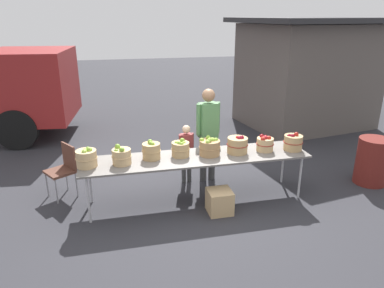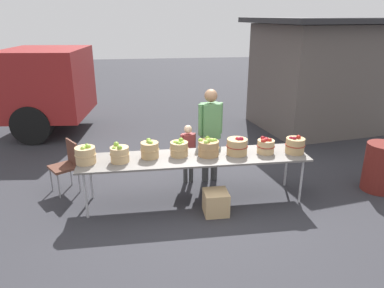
{
  "view_description": "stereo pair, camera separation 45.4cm",
  "coord_description": "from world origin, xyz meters",
  "px_view_note": "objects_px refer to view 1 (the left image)",
  "views": [
    {
      "loc": [
        -1.21,
        -4.96,
        2.8
      ],
      "look_at": [
        0.0,
        0.3,
        0.85
      ],
      "focal_mm": 33.46,
      "sensor_mm": 36.0,
      "label": 1
    },
    {
      "loc": [
        -0.76,
        -5.04,
        2.8
      ],
      "look_at": [
        0.0,
        0.3,
        0.85
      ],
      "focal_mm": 33.46,
      "sensor_mm": 36.0,
      "label": 2
    }
  ],
  "objects_px": {
    "apple_basket_red_0": "(238,145)",
    "apple_basket_red_2": "(293,142)",
    "child_customer": "(186,149)",
    "trash_barrel": "(372,161)",
    "apple_basket_green_2": "(151,151)",
    "market_table": "(196,158)",
    "produce_crate": "(220,201)",
    "apple_basket_green_4": "(210,147)",
    "apple_basket_green_1": "(122,156)",
    "vendor_adult": "(208,128)",
    "folding_chair": "(64,167)",
    "apple_basket_green_0": "(87,158)",
    "apple_basket_green_3": "(181,149)",
    "apple_basket_red_1": "(265,144)"
  },
  "relations": [
    {
      "from": "apple_basket_green_0",
      "to": "apple_basket_green_4",
      "type": "bearing_deg",
      "value": 1.36
    },
    {
      "from": "vendor_adult",
      "to": "apple_basket_green_1",
      "type": "bearing_deg",
      "value": 15.49
    },
    {
      "from": "apple_basket_green_3",
      "to": "folding_chair",
      "type": "height_order",
      "value": "apple_basket_green_3"
    },
    {
      "from": "apple_basket_green_1",
      "to": "apple_basket_green_4",
      "type": "height_order",
      "value": "apple_basket_green_4"
    },
    {
      "from": "apple_basket_green_2",
      "to": "vendor_adult",
      "type": "bearing_deg",
      "value": 30.61
    },
    {
      "from": "vendor_adult",
      "to": "folding_chair",
      "type": "xyz_separation_m",
      "value": [
        -2.41,
        -0.05,
        -0.46
      ]
    },
    {
      "from": "child_customer",
      "to": "trash_barrel",
      "type": "relative_size",
      "value": 1.29
    },
    {
      "from": "apple_basket_green_4",
      "to": "child_customer",
      "type": "distance_m",
      "value": 0.73
    },
    {
      "from": "market_table",
      "to": "apple_basket_red_1",
      "type": "relative_size",
      "value": 12.3
    },
    {
      "from": "market_table",
      "to": "produce_crate",
      "type": "relative_size",
      "value": 9.86
    },
    {
      "from": "apple_basket_green_4",
      "to": "produce_crate",
      "type": "xyz_separation_m",
      "value": [
        0.03,
        -0.47,
        -0.7
      ]
    },
    {
      "from": "apple_basket_green_3",
      "to": "vendor_adult",
      "type": "relative_size",
      "value": 0.18
    },
    {
      "from": "apple_basket_red_0",
      "to": "apple_basket_red_2",
      "type": "height_order",
      "value": "apple_basket_red_2"
    },
    {
      "from": "apple_basket_green_1",
      "to": "apple_basket_green_3",
      "type": "height_order",
      "value": "apple_basket_green_1"
    },
    {
      "from": "apple_basket_green_0",
      "to": "apple_basket_green_3",
      "type": "height_order",
      "value": "apple_basket_green_0"
    },
    {
      "from": "apple_basket_green_1",
      "to": "produce_crate",
      "type": "bearing_deg",
      "value": -16.31
    },
    {
      "from": "apple_basket_green_2",
      "to": "produce_crate",
      "type": "relative_size",
      "value": 0.84
    },
    {
      "from": "apple_basket_green_2",
      "to": "apple_basket_red_0",
      "type": "relative_size",
      "value": 0.89
    },
    {
      "from": "apple_basket_red_0",
      "to": "apple_basket_red_1",
      "type": "relative_size",
      "value": 1.18
    },
    {
      "from": "market_table",
      "to": "vendor_adult",
      "type": "height_order",
      "value": "vendor_adult"
    },
    {
      "from": "apple_basket_green_1",
      "to": "produce_crate",
      "type": "relative_size",
      "value": 0.82
    },
    {
      "from": "apple_basket_green_3",
      "to": "folding_chair",
      "type": "bearing_deg",
      "value": 162.58
    },
    {
      "from": "market_table",
      "to": "folding_chair",
      "type": "height_order",
      "value": "folding_chair"
    },
    {
      "from": "apple_basket_green_2",
      "to": "apple_basket_red_2",
      "type": "relative_size",
      "value": 0.96
    },
    {
      "from": "apple_basket_green_1",
      "to": "apple_basket_green_3",
      "type": "distance_m",
      "value": 0.9
    },
    {
      "from": "vendor_adult",
      "to": "trash_barrel",
      "type": "xyz_separation_m",
      "value": [
        2.76,
        -0.76,
        -0.56
      ]
    },
    {
      "from": "folding_chair",
      "to": "apple_basket_red_0",
      "type": "bearing_deg",
      "value": 44.67
    },
    {
      "from": "apple_basket_green_3",
      "to": "folding_chair",
      "type": "xyz_separation_m",
      "value": [
        -1.81,
        0.57,
        -0.36
      ]
    },
    {
      "from": "apple_basket_red_1",
      "to": "apple_basket_red_2",
      "type": "xyz_separation_m",
      "value": [
        0.46,
        -0.06,
        0.01
      ]
    },
    {
      "from": "apple_basket_green_2",
      "to": "apple_basket_green_4",
      "type": "relative_size",
      "value": 0.89
    },
    {
      "from": "apple_basket_green_1",
      "to": "vendor_adult",
      "type": "bearing_deg",
      "value": 25.98
    },
    {
      "from": "apple_basket_green_3",
      "to": "folding_chair",
      "type": "distance_m",
      "value": 1.93
    },
    {
      "from": "apple_basket_green_1",
      "to": "child_customer",
      "type": "height_order",
      "value": "child_customer"
    },
    {
      "from": "apple_basket_green_1",
      "to": "child_customer",
      "type": "distance_m",
      "value": 1.34
    },
    {
      "from": "apple_basket_green_2",
      "to": "apple_basket_green_1",
      "type": "bearing_deg",
      "value": -166.47
    },
    {
      "from": "apple_basket_green_4",
      "to": "child_customer",
      "type": "relative_size",
      "value": 0.32
    },
    {
      "from": "apple_basket_green_1",
      "to": "child_customer",
      "type": "relative_size",
      "value": 0.28
    },
    {
      "from": "apple_basket_green_2",
      "to": "apple_basket_red_2",
      "type": "distance_m",
      "value": 2.27
    },
    {
      "from": "apple_basket_red_0",
      "to": "trash_barrel",
      "type": "relative_size",
      "value": 0.41
    },
    {
      "from": "market_table",
      "to": "apple_basket_green_1",
      "type": "height_order",
      "value": "apple_basket_green_1"
    },
    {
      "from": "apple_basket_green_2",
      "to": "child_customer",
      "type": "bearing_deg",
      "value": 42.04
    },
    {
      "from": "apple_basket_red_0",
      "to": "apple_basket_red_1",
      "type": "xyz_separation_m",
      "value": [
        0.46,
        -0.01,
        -0.01
      ]
    },
    {
      "from": "apple_basket_red_0",
      "to": "produce_crate",
      "type": "height_order",
      "value": "apple_basket_red_0"
    },
    {
      "from": "apple_basket_green_4",
      "to": "apple_basket_red_2",
      "type": "bearing_deg",
      "value": -3.38
    },
    {
      "from": "folding_chair",
      "to": "produce_crate",
      "type": "height_order",
      "value": "folding_chair"
    },
    {
      "from": "market_table",
      "to": "trash_barrel",
      "type": "distance_m",
      "value": 3.15
    },
    {
      "from": "apple_basket_green_3",
      "to": "child_customer",
      "type": "xyz_separation_m",
      "value": [
        0.22,
        0.59,
        -0.25
      ]
    },
    {
      "from": "apple_basket_green_0",
      "to": "apple_basket_red_2",
      "type": "distance_m",
      "value": 3.2
    },
    {
      "from": "apple_basket_red_1",
      "to": "apple_basket_green_4",
      "type": "bearing_deg",
      "value": 178.7
    },
    {
      "from": "apple_basket_green_3",
      "to": "apple_basket_green_4",
      "type": "relative_size",
      "value": 0.87
    }
  ]
}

